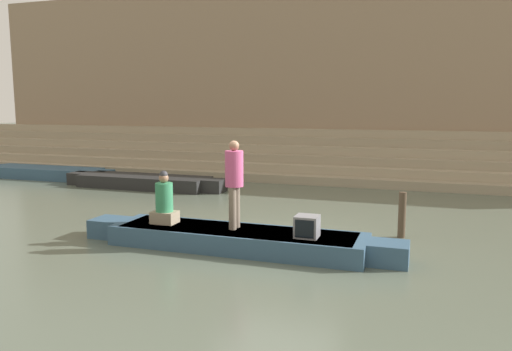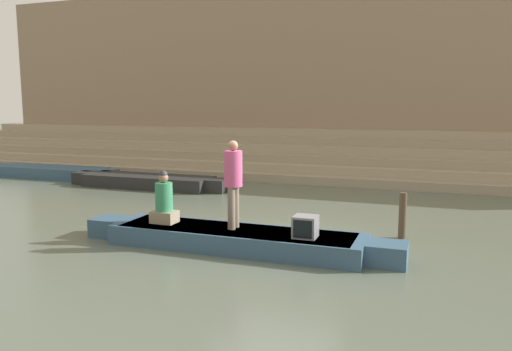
# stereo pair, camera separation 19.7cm
# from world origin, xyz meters

# --- Properties ---
(ground_plane) EXTENTS (120.00, 120.00, 0.00)m
(ground_plane) POSITION_xyz_m (0.00, 0.00, 0.00)
(ground_plane) COLOR #566051
(ghat_steps) EXTENTS (36.00, 3.31, 1.82)m
(ghat_steps) POSITION_xyz_m (0.00, 9.22, 0.66)
(ghat_steps) COLOR gray
(ghat_steps) RESTS_ON ground
(back_wall) EXTENTS (34.20, 1.28, 7.75)m
(back_wall) POSITION_xyz_m (0.00, 11.01, 3.85)
(back_wall) COLOR #937A60
(back_wall) RESTS_ON ground
(rowboat_main) EXTENTS (6.49, 1.33, 0.39)m
(rowboat_main) POSITION_xyz_m (-0.60, -0.95, 0.21)
(rowboat_main) COLOR #33516B
(rowboat_main) RESTS_ON ground
(person_standing) EXTENTS (0.36, 0.36, 1.73)m
(person_standing) POSITION_xyz_m (-0.66, -0.87, 1.38)
(person_standing) COLOR #756656
(person_standing) RESTS_ON rowboat_main
(person_rowing) EXTENTS (0.50, 0.39, 1.09)m
(person_rowing) POSITION_xyz_m (-2.17, -0.93, 0.82)
(person_rowing) COLOR gray
(person_rowing) RESTS_ON rowboat_main
(tv_set) EXTENTS (0.42, 0.42, 0.40)m
(tv_set) POSITION_xyz_m (0.84, -1.07, 0.59)
(tv_set) COLOR slate
(tv_set) RESTS_ON rowboat_main
(moored_boat_shore) EXTENTS (5.83, 1.30, 0.42)m
(moored_boat_shore) POSITION_xyz_m (-6.18, 4.79, 0.22)
(moored_boat_shore) COLOR black
(moored_boat_shore) RESTS_ON ground
(moored_boat_distant) EXTENTS (5.98, 1.30, 0.42)m
(moored_boat_distant) POSITION_xyz_m (-11.07, 5.54, 0.22)
(moored_boat_distant) COLOR #33516B
(moored_boat_distant) RESTS_ON ground
(mooring_post) EXTENTS (0.16, 0.16, 0.98)m
(mooring_post) POSITION_xyz_m (2.42, 0.98, 0.49)
(mooring_post) COLOR #473828
(mooring_post) RESTS_ON ground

